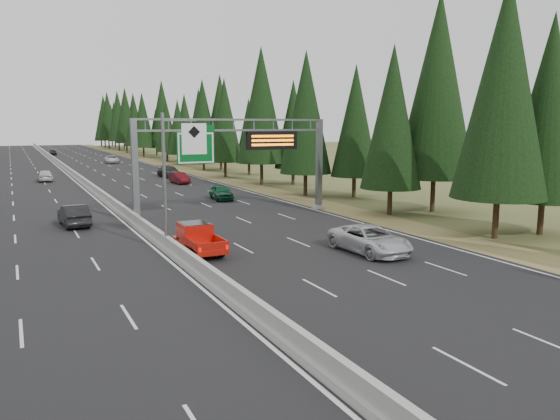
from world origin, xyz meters
The scene contains 15 objects.
road centered at (0.00, 80.00, 0.04)m, with size 32.00×260.00×0.08m, color black.
shoulder_right centered at (17.80, 80.00, 0.03)m, with size 3.60×260.00×0.06m, color olive.
median_barrier centered at (0.00, 80.00, 0.41)m, with size 0.70×260.00×0.85m.
sign_gantry centered at (8.92, 34.88, 5.27)m, with size 16.75×0.98×7.80m.
hov_sign_pole centered at (0.58, 24.97, 4.72)m, with size 2.80×0.50×8.00m.
tree_row_right centered at (21.97, 68.78, 9.24)m, with size 12.08×243.67×18.82m.
silver_minivan centered at (10.35, 19.15, 0.86)m, with size 2.59×5.62×1.56m, color silver.
red_pickup centered at (1.50, 23.87, 0.99)m, with size 1.80×5.04×1.64m.
car_ahead_green centered at (10.53, 44.37, 0.81)m, with size 1.72×4.29×1.46m, color #114D30.
car_ahead_dkred centered at (11.00, 60.73, 0.76)m, with size 1.45×4.14×1.37m, color #4C0A10.
car_ahead_dkgrey centered at (12.04, 69.50, 0.86)m, with size 2.19×5.38×1.56m, color black.
car_ahead_white centered at (9.65, 102.98, 0.81)m, with size 2.42×5.24×1.46m, color silver.
car_ahead_far centered at (1.50, 138.47, 0.75)m, with size 1.58×3.93×1.34m, color black.
car_onc_near centered at (-4.04, 35.71, 0.86)m, with size 1.66×4.76×1.57m, color black.
car_onc_white centered at (-4.02, 71.16, 0.85)m, with size 1.81×4.50×1.53m, color silver.
Camera 1 is at (-7.92, -6.15, 7.39)m, focal length 35.00 mm.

